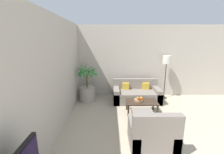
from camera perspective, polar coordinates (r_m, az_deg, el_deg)
wall_back at (r=6.19m, az=21.71°, el=5.46°), size 8.68×0.06×2.70m
wall_left at (r=2.95m, az=-25.47°, el=-2.93°), size 0.06×7.78×2.70m
potted_palm at (r=5.45m, az=-9.33°, el=-4.49°), size 0.78×0.78×1.39m
sofa_loveseat at (r=5.49m, az=9.22°, el=-6.44°), size 1.64×0.84×0.76m
floor_lamp at (r=5.77m, az=20.04°, el=5.11°), size 0.29×0.29×1.61m
coffee_table at (r=4.62m, az=11.22°, el=-9.67°), size 0.93×0.52×0.37m
fruit_bowl at (r=4.60m, az=10.03°, el=-8.70°), size 0.27×0.27×0.05m
apple_red at (r=4.51m, az=10.32°, el=-8.27°), size 0.08×0.08×0.08m
apple_green at (r=4.61m, az=9.78°, el=-7.80°), size 0.07×0.07×0.07m
orange_fruit at (r=4.58m, az=11.09°, el=-7.89°), size 0.09×0.09×0.09m
armchair at (r=3.33m, az=15.04°, el=-20.47°), size 0.90×0.78×0.86m
ottoman at (r=4.01m, az=11.62°, el=-15.42°), size 0.52×0.54×0.39m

